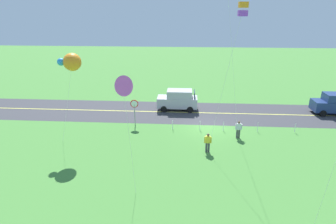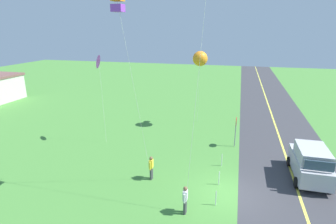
{
  "view_description": "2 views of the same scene",
  "coord_description": "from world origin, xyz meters",
  "views": [
    {
      "loc": [
        2.13,
        25.2,
        10.67
      ],
      "look_at": [
        3.61,
        3.59,
        2.77
      ],
      "focal_mm": 30.44,
      "sensor_mm": 36.0,
      "label": 1
    },
    {
      "loc": [
        -14.46,
        -0.01,
        9.4
      ],
      "look_at": [
        3.98,
        4.83,
        3.54
      ],
      "focal_mm": 28.96,
      "sensor_mm": 36.0,
      "label": 2
    }
  ],
  "objects": [
    {
      "name": "ground_plane",
      "position": [
        0.0,
        0.0,
        -0.05
      ],
      "size": [
        120.0,
        120.0,
        0.1
      ],
      "primitive_type": "cube",
      "color": "#478438"
    },
    {
      "name": "asphalt_road",
      "position": [
        0.0,
        -4.0,
        0.0
      ],
      "size": [
        120.0,
        7.0,
        0.0
      ],
      "primitive_type": "cube",
      "color": "#38383D",
      "rests_on": "ground"
    },
    {
      "name": "road_centre_stripe",
      "position": [
        0.0,
        -4.0,
        0.01
      ],
      "size": [
        120.0,
        0.16,
        0.0
      ],
      "primitive_type": "cube",
      "color": "#E5E04C",
      "rests_on": "asphalt_road"
    },
    {
      "name": "car_suv_foreground",
      "position": [
        3.09,
        -4.9,
        1.15
      ],
      "size": [
        4.4,
        2.12,
        2.24
      ],
      "color": "#B7B7BC",
      "rests_on": "ground"
    },
    {
      "name": "car_parked_west_far",
      "position": [
        -13.66,
        -4.7,
        1.15
      ],
      "size": [
        4.4,
        2.12,
        2.24
      ],
      "color": "navy",
      "rests_on": "ground"
    },
    {
      "name": "stop_sign",
      "position": [
        7.07,
        -0.1,
        1.8
      ],
      "size": [
        0.76,
        0.08,
        2.56
      ],
      "color": "gray",
      "rests_on": "ground"
    },
    {
      "name": "person_adult_near",
      "position": [
        0.4,
        5.01,
        0.86
      ],
      "size": [
        0.58,
        0.22,
        1.6
      ],
      "rotation": [
        0.0,
        0.0,
        3.32
      ],
      "color": "#3F3F47",
      "rests_on": "ground"
    },
    {
      "name": "person_adult_companion",
      "position": [
        -2.42,
        2.22,
        0.86
      ],
      "size": [
        0.58,
        0.22,
        1.6
      ],
      "rotation": [
        0.0,
        0.0,
        0.61
      ],
      "color": "#3F3F47",
      "rests_on": "ground"
    },
    {
      "name": "kite_red_low",
      "position": [
        -1.25,
        6.02,
        10.6
      ],
      "size": [
        1.95,
        1.3,
        11.07
      ],
      "color": "silver",
      "rests_on": "ground"
    },
    {
      "name": "kite_yellow_high",
      "position": [
        5.45,
        10.97,
        6.84
      ],
      "size": [
        1.07,
        1.05,
        7.41
      ],
      "color": "silver",
      "rests_on": "ground"
    },
    {
      "name": "kite_green_far",
      "position": [
        11.17,
        3.59,
        6.74
      ],
      "size": [
        2.21,
        1.4,
        7.44
      ],
      "color": "silver",
      "rests_on": "ground"
    },
    {
      "name": "fence_post_0",
      "position": [
        -7.77,
        0.7,
        0.45
      ],
      "size": [
        0.05,
        0.05,
        0.9
      ],
      "primitive_type": "cylinder",
      "color": "silver",
      "rests_on": "ground"
    },
    {
      "name": "fence_post_1",
      "position": [
        -4.43,
        0.7,
        0.45
      ],
      "size": [
        0.05,
        0.05,
        0.9
      ],
      "primitive_type": "cylinder",
      "color": "silver",
      "rests_on": "ground"
    },
    {
      "name": "fence_post_2",
      "position": [
        -1.32,
        0.7,
        0.45
      ],
      "size": [
        0.05,
        0.05,
        0.9
      ],
      "primitive_type": "cylinder",
      "color": "silver",
      "rests_on": "ground"
    },
    {
      "name": "fence_post_3",
      "position": [
        0.83,
        0.7,
        0.45
      ],
      "size": [
        0.05,
        0.05,
        0.9
      ],
      "primitive_type": "cylinder",
      "color": "silver",
      "rests_on": "ground"
    },
    {
      "name": "fence_post_4",
      "position": [
        3.37,
        0.7,
        0.45
      ],
      "size": [
        0.05,
        0.05,
        0.9
      ],
      "primitive_type": "cylinder",
      "color": "silver",
      "rests_on": "ground"
    }
  ]
}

